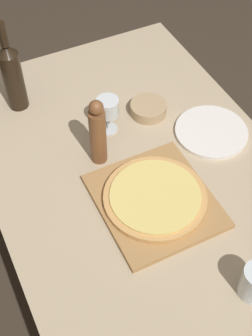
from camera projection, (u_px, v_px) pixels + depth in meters
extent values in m
plane|color=#382D23|center=(134.00, 270.00, 2.13)|extent=(12.00, 12.00, 0.00)
cube|color=tan|center=(136.00, 170.00, 1.57)|extent=(0.96, 1.41, 0.03)
cylinder|color=brown|center=(151.00, 99.00, 2.34)|extent=(0.06, 0.06, 0.71)
cube|color=#A87A47|center=(155.00, 201.00, 1.46)|extent=(0.34, 0.38, 0.02)
cylinder|color=tan|center=(155.00, 197.00, 1.45)|extent=(0.32, 0.32, 0.02)
cylinder|color=#E0C66B|center=(155.00, 195.00, 1.44)|extent=(0.28, 0.28, 0.01)
cylinder|color=black|center=(14.00, 81.00, 1.67)|extent=(0.07, 0.07, 0.23)
cone|color=black|center=(6.00, 50.00, 1.56)|extent=(0.07, 0.07, 0.03)
cylinder|color=black|center=(3.00, 34.00, 1.52)|extent=(0.03, 0.03, 0.09)
cylinder|color=brown|center=(98.00, 137.00, 1.50)|extent=(0.05, 0.05, 0.21)
sphere|color=brown|center=(96.00, 108.00, 1.40)|extent=(0.05, 0.05, 0.05)
cylinder|color=silver|center=(109.00, 129.00, 1.67)|extent=(0.06, 0.06, 0.00)
cylinder|color=silver|center=(108.00, 121.00, 1.64)|extent=(0.01, 0.01, 0.07)
cylinder|color=silver|center=(108.00, 107.00, 1.59)|extent=(0.08, 0.08, 0.06)
cylinder|color=tan|center=(148.00, 109.00, 1.71)|extent=(0.13, 0.13, 0.04)
cylinder|color=white|center=(211.00, 132.00, 1.66)|extent=(0.26, 0.26, 0.01)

